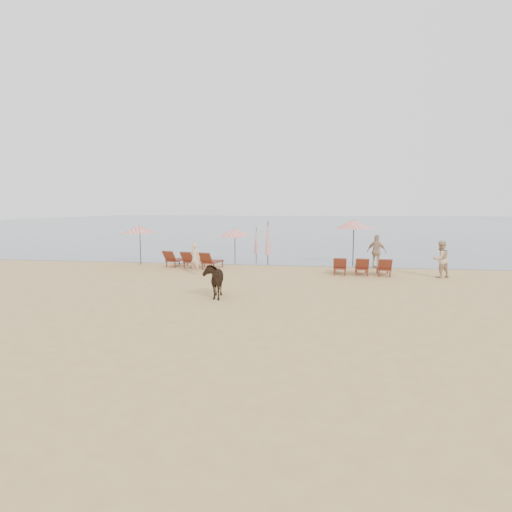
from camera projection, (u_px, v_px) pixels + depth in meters
The scene contains 13 objects.
ground at pixel (231, 307), 13.82m from camera, with size 120.00×120.00×0.00m, color tan.
sea at pixel (312, 222), 92.28m from camera, with size 160.00×140.00×0.06m, color #51606B.
lounger_cluster_left at pixel (192, 260), 22.72m from camera, with size 3.14×2.27×0.62m.
lounger_cluster_right at pixel (362, 267), 20.29m from camera, with size 2.70×1.66×0.58m.
umbrella_open_left_a at pixel (140, 229), 23.85m from camera, with size 1.95×1.95×2.22m.
umbrella_open_left_b at pixel (235, 232), 24.36m from camera, with size 1.64×1.67×2.09m.
umbrella_open_right at pixel (354, 224), 23.27m from camera, with size 2.09×2.09×2.55m.
umbrella_closed_left at pixel (256, 241), 25.17m from camera, with size 0.25×0.25×2.05m.
umbrella_closed_right at pixel (268, 238), 23.64m from camera, with size 0.30×0.30×2.48m.
cow at pixel (214, 280), 15.21m from camera, with size 0.69×1.52×1.29m, color black.
beachgoer_left at pixel (195, 258), 20.74m from camera, with size 0.55×0.36×1.51m, color tan.
beachgoer_right_a at pixel (441, 259), 19.54m from camera, with size 0.82×0.64×1.70m, color tan.
beachgoer_right_b at pixel (377, 252), 22.48m from camera, with size 1.04×0.43×1.78m, color tan.
Camera 1 is at (2.96, -13.24, 3.21)m, focal length 30.00 mm.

